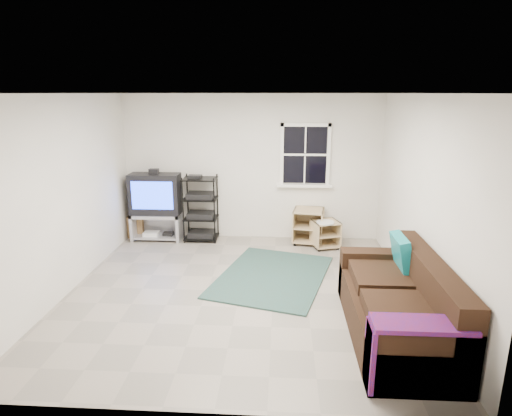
# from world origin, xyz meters

# --- Properties ---
(room) EXTENTS (4.60, 4.62, 4.60)m
(room) POSITION_xyz_m (0.95, 2.27, 1.48)
(room) COLOR gray
(room) RESTS_ON ground
(tv_unit) EXTENTS (0.89, 0.45, 1.31)m
(tv_unit) POSITION_xyz_m (-1.72, 2.05, 0.72)
(tv_unit) COLOR #A3A4AC
(tv_unit) RESTS_ON ground
(av_rack) EXTENTS (0.60, 0.43, 1.19)m
(av_rack) POSITION_xyz_m (-0.90, 2.06, 0.52)
(av_rack) COLOR black
(av_rack) RESTS_ON ground
(side_table_left) EXTENTS (0.60, 0.60, 0.62)m
(side_table_left) POSITION_xyz_m (1.04, 2.06, 0.33)
(side_table_left) COLOR tan
(side_table_left) RESTS_ON ground
(side_table_right) EXTENTS (0.54, 0.54, 0.50)m
(side_table_right) POSITION_xyz_m (1.30, 1.82, 0.28)
(side_table_right) COLOR tan
(side_table_right) RESTS_ON ground
(sofa) EXTENTS (0.94, 2.13, 0.97)m
(sofa) POSITION_xyz_m (1.84, -0.98, 0.34)
(sofa) COLOR black
(sofa) RESTS_ON ground
(shag_rug) EXTENTS (1.92, 2.30, 0.02)m
(shag_rug) POSITION_xyz_m (0.43, 0.50, 0.01)
(shag_rug) COLOR #322416
(shag_rug) RESTS_ON ground
(paper_bag) EXTENTS (0.30, 0.21, 0.40)m
(paper_bag) POSITION_xyz_m (-2.16, 2.16, 0.20)
(paper_bag) COLOR #A07647
(paper_bag) RESTS_ON ground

